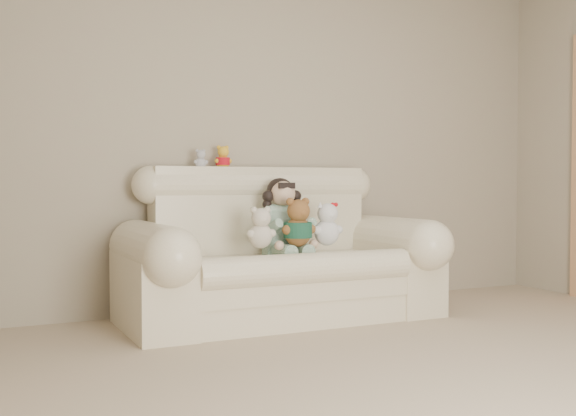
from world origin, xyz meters
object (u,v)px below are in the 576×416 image
Objects in this scene: white_cat at (327,219)px; sofa at (281,243)px; brown_teddy at (298,218)px; cream_teddy at (261,224)px; seated_child at (283,216)px.

sofa is at bearing 166.85° from white_cat.
brown_teddy is 0.27m from cream_teddy.
sofa reaches higher than cream_teddy.
brown_teddy is 1.10× the size of white_cat.
sofa is at bearing 113.90° from brown_teddy.
seated_child is at bearing 149.68° from white_cat.
seated_child is 0.31m from white_cat.
brown_teddy is (0.06, -0.13, 0.17)m from sofa.
brown_teddy reaches higher than cream_teddy.
white_cat is 0.48m from cream_teddy.
white_cat is at bearing -35.53° from seated_child.
white_cat is (0.23, -0.21, -0.02)m from seated_child.
seated_child reaches higher than white_cat.
seated_child is 1.44× the size of brown_teddy.
brown_teddy is (0.01, -0.21, -0.00)m from seated_child.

